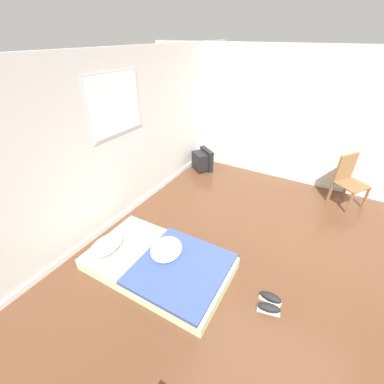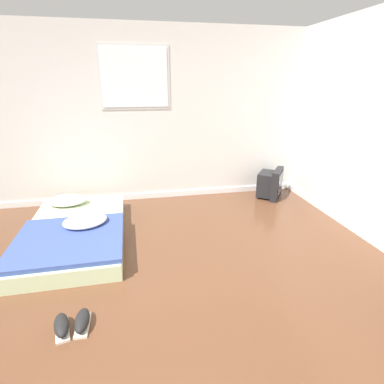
# 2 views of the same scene
# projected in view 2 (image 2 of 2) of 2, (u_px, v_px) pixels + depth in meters

# --- Properties ---
(ground_plane) EXTENTS (20.00, 20.00, 0.00)m
(ground_plane) POSITION_uv_depth(u_px,v_px,m) (117.00, 344.00, 2.20)
(ground_plane) COLOR brown
(wall_back) EXTENTS (8.26, 0.08, 2.60)m
(wall_back) POSITION_uv_depth(u_px,v_px,m) (117.00, 119.00, 4.48)
(wall_back) COLOR silver
(wall_back) RESTS_ON ground_plane
(mattress_bed) EXTENTS (1.16, 1.92, 0.32)m
(mattress_bed) POSITION_uv_depth(u_px,v_px,m) (75.00, 231.00, 3.61)
(mattress_bed) COLOR beige
(mattress_bed) RESTS_ON ground_plane
(crt_tv) EXTENTS (0.54, 0.57, 0.48)m
(crt_tv) POSITION_uv_depth(u_px,v_px,m) (271.00, 184.00, 4.95)
(crt_tv) COLOR black
(crt_tv) RESTS_ON ground_plane
(sneaker_pair) EXTENTS (0.29, 0.29, 0.10)m
(sneaker_pair) POSITION_uv_depth(u_px,v_px,m) (72.00, 324.00, 2.32)
(sneaker_pair) COLOR silver
(sneaker_pair) RESTS_ON ground_plane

